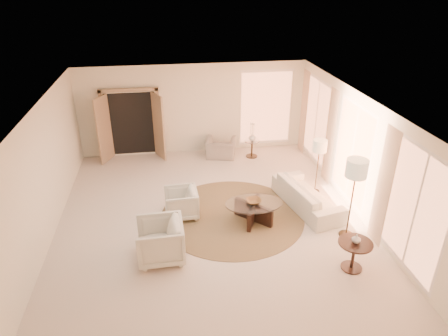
{
  "coord_description": "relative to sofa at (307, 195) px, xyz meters",
  "views": [
    {
      "loc": [
        -0.89,
        -7.89,
        5.26
      ],
      "look_at": [
        0.4,
        0.4,
        1.1
      ],
      "focal_mm": 32.0,
      "sensor_mm": 36.0,
      "label": 1
    }
  ],
  "objects": [
    {
      "name": "room",
      "position": [
        -2.43,
        -0.15,
        1.08
      ],
      "size": [
        7.04,
        8.04,
        2.83
      ],
      "color": "beige",
      "rests_on": "ground"
    },
    {
      "name": "windows_right",
      "position": [
        1.02,
        -0.05,
        1.03
      ],
      "size": [
        0.1,
        6.4,
        2.4
      ],
      "primitive_type": null,
      "color": "#FF9966",
      "rests_on": "room"
    },
    {
      "name": "window_back_corner",
      "position": [
        -0.13,
        3.8,
        1.03
      ],
      "size": [
        1.7,
        0.1,
        2.4
      ],
      "primitive_type": null,
      "color": "#FF9966",
      "rests_on": "room"
    },
    {
      "name": "curtains_right",
      "position": [
        0.97,
        0.85,
        0.98
      ],
      "size": [
        0.06,
        5.2,
        2.6
      ],
      "primitive_type": null,
      "color": "#C8AB8E",
      "rests_on": "room"
    },
    {
      "name": "french_doors",
      "position": [
        -4.33,
        3.67,
        0.75
      ],
      "size": [
        1.95,
        0.66,
        2.16
      ],
      "color": "tan",
      "rests_on": "room"
    },
    {
      "name": "area_rug",
      "position": [
        -1.9,
        -0.13,
        -0.31
      ],
      "size": [
        4.15,
        4.15,
        0.01
      ],
      "primitive_type": "cylinder",
      "rotation": [
        0.0,
        0.0,
        0.24
      ],
      "color": "#42321D",
      "rests_on": "room"
    },
    {
      "name": "sofa",
      "position": [
        0.0,
        0.0,
        0.0
      ],
      "size": [
        1.29,
        2.3,
        0.63
      ],
      "primitive_type": "imported",
      "rotation": [
        0.0,
        0.0,
        1.79
      ],
      "color": "silver",
      "rests_on": "room"
    },
    {
      "name": "armchair_left",
      "position": [
        -3.08,
        0.07,
        0.07
      ],
      "size": [
        0.73,
        0.77,
        0.77
      ],
      "primitive_type": "imported",
      "rotation": [
        0.0,
        0.0,
        -1.53
      ],
      "color": "silver",
      "rests_on": "room"
    },
    {
      "name": "armchair_right",
      "position": [
        -3.59,
        -1.44,
        0.15
      ],
      "size": [
        0.87,
        0.93,
        0.93
      ],
      "primitive_type": "imported",
      "rotation": [
        0.0,
        0.0,
        -1.55
      ],
      "color": "silver",
      "rests_on": "room"
    },
    {
      "name": "accent_chair",
      "position": [
        -1.67,
        3.25,
        0.08
      ],
      "size": [
        1.02,
        0.8,
        0.79
      ],
      "primitive_type": "imported",
      "rotation": [
        0.0,
        0.0,
        2.89
      ],
      "color": "#9B958B",
      "rests_on": "room"
    },
    {
      "name": "coffee_table",
      "position": [
        -1.45,
        -0.41,
        -0.01
      ],
      "size": [
        1.56,
        1.56,
        0.49
      ],
      "rotation": [
        0.0,
        0.0,
        0.19
      ],
      "color": "black",
      "rests_on": "room"
    },
    {
      "name": "end_table",
      "position": [
        0.1,
        -2.33,
        0.11
      ],
      "size": [
        0.66,
        0.66,
        0.62
      ],
      "rotation": [
        0.0,
        0.0,
        -0.33
      ],
      "color": "black",
      "rests_on": "room"
    },
    {
      "name": "side_table",
      "position": [
        -0.71,
        3.12,
        0.01
      ],
      "size": [
        0.47,
        0.47,
        0.55
      ],
      "rotation": [
        0.0,
        0.0,
        0.12
      ],
      "color": "#30271B",
      "rests_on": "room"
    },
    {
      "name": "floor_lamp_near",
      "position": [
        0.47,
        0.68,
        0.94
      ],
      "size": [
        0.36,
        0.36,
        1.48
      ],
      "rotation": [
        0.0,
        0.0,
        0.43
      ],
      "color": "#30271B",
      "rests_on": "room"
    },
    {
      "name": "floor_lamp_far",
      "position": [
        0.47,
        -1.28,
        1.25
      ],
      "size": [
        0.45,
        0.45,
        1.84
      ],
      "rotation": [
        0.0,
        0.0,
        0.08
      ],
      "color": "#30271B",
      "rests_on": "room"
    },
    {
      "name": "bowl",
      "position": [
        -1.45,
        -0.41,
        0.21
      ],
      "size": [
        0.37,
        0.37,
        0.08
      ],
      "primitive_type": "imported",
      "rotation": [
        0.0,
        0.0,
        0.08
      ],
      "color": "brown",
      "rests_on": "coffee_table"
    },
    {
      "name": "end_vase",
      "position": [
        0.1,
        -2.33,
        0.39
      ],
      "size": [
        0.2,
        0.2,
        0.18
      ],
      "primitive_type": "imported",
      "rotation": [
        0.0,
        0.0,
        -0.18
      ],
      "color": "silver",
      "rests_on": "end_table"
    },
    {
      "name": "side_vase",
      "position": [
        -0.71,
        3.12,
        0.34
      ],
      "size": [
        0.28,
        0.28,
        0.23
      ],
      "primitive_type": "imported",
      "rotation": [
        0.0,
        0.0,
        0.34
      ],
      "color": "silver",
      "rests_on": "side_table"
    }
  ]
}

